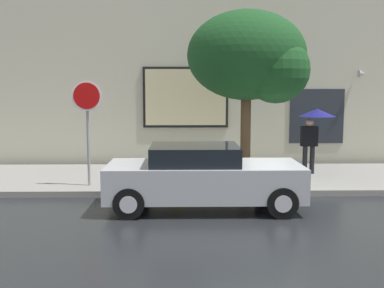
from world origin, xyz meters
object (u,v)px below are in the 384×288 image
parked_car (202,177)px  fire_hydrant (178,172)px  pedestrian_with_umbrella (315,121)px  street_tree (253,59)px  stop_sign (87,112)px

parked_car → fire_hydrant: (-0.56, 1.68, -0.19)m
pedestrian_with_umbrella → street_tree: 2.90m
parked_car → pedestrian_with_umbrella: pedestrian_with_umbrella is taller
pedestrian_with_umbrella → stop_sign: 6.41m
pedestrian_with_umbrella → parked_car: bearing=-135.6°
pedestrian_with_umbrella → street_tree: size_ratio=0.42×
fire_hydrant → street_tree: size_ratio=0.17×
fire_hydrant → pedestrian_with_umbrella: 4.42m
parked_car → fire_hydrant: parked_car is taller
fire_hydrant → street_tree: (1.93, 0.42, 2.86)m
parked_car → fire_hydrant: size_ratio=5.61×
street_tree → parked_car: bearing=-123.0°
parked_car → street_tree: 3.66m
street_tree → stop_sign: 4.42m
fire_hydrant → street_tree: street_tree is taller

